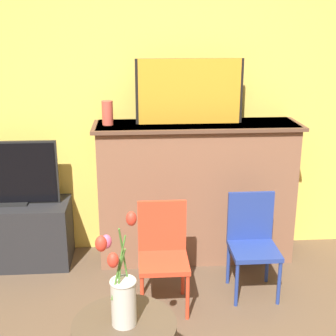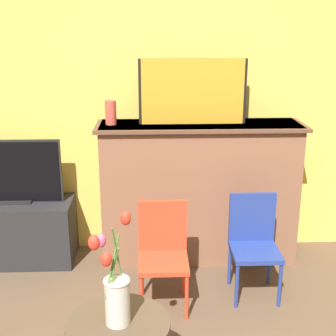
{
  "view_description": "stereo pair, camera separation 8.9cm",
  "coord_description": "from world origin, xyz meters",
  "px_view_note": "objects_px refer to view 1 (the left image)",
  "views": [
    {
      "loc": [
        -0.33,
        -1.38,
        1.76
      ],
      "look_at": [
        -0.13,
        1.26,
        0.93
      ],
      "focal_mm": 50.0,
      "sensor_mm": 36.0,
      "label": 1
    },
    {
      "loc": [
        -0.24,
        -1.39,
        1.76
      ],
      "look_at": [
        -0.13,
        1.26,
        0.93
      ],
      "focal_mm": 50.0,
      "sensor_mm": 36.0,
      "label": 2
    }
  ],
  "objects_px": {
    "chair_red": "(163,250)",
    "vase_tulips": "(122,290)",
    "tv_monitor": "(5,174)",
    "chair_blue": "(252,238)",
    "painting": "(189,92)"
  },
  "relations": [
    {
      "from": "painting",
      "to": "tv_monitor",
      "type": "xyz_separation_m",
      "value": [
        -1.33,
        -0.02,
        -0.58
      ]
    },
    {
      "from": "tv_monitor",
      "to": "chair_blue",
      "type": "relative_size",
      "value": 1.11
    },
    {
      "from": "vase_tulips",
      "to": "painting",
      "type": "bearing_deg",
      "value": 72.67
    },
    {
      "from": "chair_blue",
      "to": "vase_tulips",
      "type": "xyz_separation_m",
      "value": [
        -0.84,
        -0.97,
        0.25
      ]
    },
    {
      "from": "chair_red",
      "to": "chair_blue",
      "type": "xyz_separation_m",
      "value": [
        0.61,
        0.12,
        0.0
      ]
    },
    {
      "from": "tv_monitor",
      "to": "chair_red",
      "type": "relative_size",
      "value": 1.11
    },
    {
      "from": "tv_monitor",
      "to": "chair_red",
      "type": "bearing_deg",
      "value": -28.99
    },
    {
      "from": "chair_red",
      "to": "tv_monitor",
      "type": "bearing_deg",
      "value": 151.01
    },
    {
      "from": "chair_blue",
      "to": "vase_tulips",
      "type": "distance_m",
      "value": 1.31
    },
    {
      "from": "painting",
      "to": "chair_blue",
      "type": "xyz_separation_m",
      "value": [
        0.38,
        -0.52,
        -0.91
      ]
    },
    {
      "from": "tv_monitor",
      "to": "chair_blue",
      "type": "distance_m",
      "value": 1.81
    },
    {
      "from": "painting",
      "to": "vase_tulips",
      "type": "height_order",
      "value": "painting"
    },
    {
      "from": "chair_red",
      "to": "vase_tulips",
      "type": "bearing_deg",
      "value": -105.28
    },
    {
      "from": "painting",
      "to": "tv_monitor",
      "type": "height_order",
      "value": "painting"
    },
    {
      "from": "chair_blue",
      "to": "chair_red",
      "type": "bearing_deg",
      "value": -169.12
    }
  ]
}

